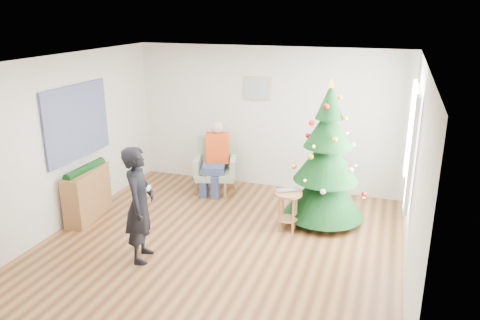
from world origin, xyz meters
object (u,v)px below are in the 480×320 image
(standing_man, at_px, (140,205))
(console, at_px, (88,194))
(stool, at_px, (288,211))
(christmas_tree, at_px, (327,160))
(armchair, at_px, (216,172))

(standing_man, height_order, console, standing_man)
(stool, distance_m, standing_man, 2.25)
(stool, distance_m, console, 3.19)
(christmas_tree, distance_m, stool, 0.98)
(stool, height_order, standing_man, standing_man)
(standing_man, distance_m, console, 1.76)
(stool, bearing_deg, console, -169.65)
(armchair, height_order, console, armchair)
(armchair, height_order, standing_man, standing_man)
(christmas_tree, bearing_deg, standing_man, -137.68)
(christmas_tree, distance_m, standing_man, 2.89)
(christmas_tree, relative_size, stool, 3.67)
(stool, xyz_separation_m, standing_man, (-1.66, -1.45, 0.47))
(armchair, relative_size, console, 0.99)
(standing_man, bearing_deg, armchair, -16.49)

